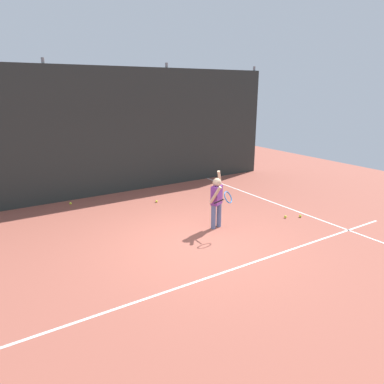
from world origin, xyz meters
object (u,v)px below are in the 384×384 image
tennis_ball_0 (285,217)px  tennis_player (217,198)px  tennis_ball_1 (71,203)px  tennis_ball_2 (156,201)px  tennis_ball_3 (300,216)px

tennis_ball_0 → tennis_player: bearing=167.4°
tennis_player → tennis_ball_1: 4.43m
tennis_ball_2 → tennis_ball_3: (2.56, -3.05, 0.00)m
tennis_player → tennis_ball_0: tennis_player is taller
tennis_ball_0 → tennis_ball_2: 3.63m
tennis_ball_0 → tennis_ball_1: 5.92m
tennis_player → tennis_ball_2: bearing=69.2°
tennis_player → tennis_ball_0: bearing=-41.3°
tennis_ball_1 → tennis_player: bearing=-55.4°
tennis_ball_3 → tennis_ball_2: bearing=130.1°
tennis_ball_1 → tennis_ball_2: 2.43m
tennis_ball_1 → tennis_ball_3: same height
tennis_ball_2 → tennis_ball_3: bearing=-49.9°
tennis_ball_1 → tennis_ball_3: 6.30m
tennis_ball_0 → tennis_ball_3: same height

